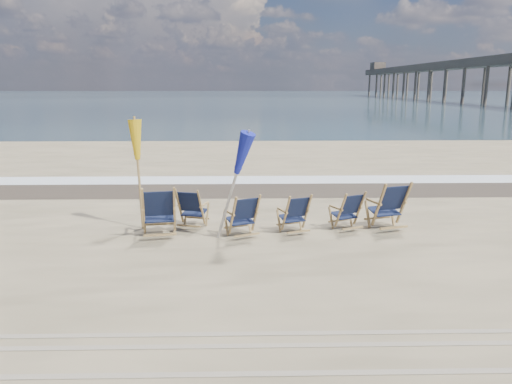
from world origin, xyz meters
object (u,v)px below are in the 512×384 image
at_px(beach_chair_0, 175,211).
at_px(beach_chair_2, 256,215).
at_px(umbrella_blue, 231,153).
at_px(beach_chair_3, 307,213).
at_px(umbrella_yellow, 138,146).
at_px(beach_chair_5, 404,205).
at_px(beach_chair_1, 201,209).
at_px(fishing_pier, 480,75).
at_px(beach_chair_4, 360,210).

bearing_deg(beach_chair_0, beach_chair_2, 171.94).
bearing_deg(umbrella_blue, beach_chair_3, 17.18).
bearing_deg(umbrella_yellow, umbrella_blue, -25.66).
relative_size(beach_chair_5, umbrella_blue, 0.48).
bearing_deg(beach_chair_3, umbrella_yellow, -27.82).
height_order(beach_chair_0, beach_chair_1, beach_chair_0).
bearing_deg(umbrella_yellow, fishing_pier, 60.40).
height_order(beach_chair_2, beach_chair_3, beach_chair_2).
distance_m(beach_chair_1, beach_chair_5, 4.39).
distance_m(beach_chair_0, umbrella_yellow, 1.69).
distance_m(beach_chair_1, beach_chair_2, 1.30).
xyz_separation_m(beach_chair_1, beach_chair_5, (4.39, -0.12, 0.09)).
bearing_deg(beach_chair_5, umbrella_blue, -5.80).
bearing_deg(beach_chair_5, beach_chair_0, -11.10).
xyz_separation_m(umbrella_yellow, umbrella_blue, (2.02, -0.97, -0.03)).
relative_size(beach_chair_0, beach_chair_1, 1.21).
distance_m(beach_chair_0, umbrella_blue, 1.72).
distance_m(beach_chair_3, umbrella_blue, 2.14).
relative_size(beach_chair_3, fishing_pier, 0.01).
bearing_deg(umbrella_yellow, beach_chair_2, -15.25).
xyz_separation_m(beach_chair_5, umbrella_yellow, (-5.73, 0.27, 1.27)).
bearing_deg(beach_chair_5, umbrella_yellow, -19.16).
bearing_deg(beach_chair_2, beach_chair_5, 163.64).
distance_m(beach_chair_0, beach_chair_5, 4.91).
bearing_deg(beach_chair_4, umbrella_yellow, -26.54).
bearing_deg(umbrella_yellow, beach_chair_4, -2.84).
height_order(beach_chair_0, beach_chair_2, beach_chair_0).
bearing_deg(beach_chair_0, umbrella_blue, 158.94).
distance_m(beach_chair_0, beach_chair_4, 3.97).
height_order(umbrella_blue, fishing_pier, fishing_pier).
height_order(beach_chair_1, umbrella_blue, umbrella_blue).
height_order(beach_chair_5, umbrella_blue, umbrella_blue).
distance_m(beach_chair_4, umbrella_yellow, 4.98).
relative_size(beach_chair_4, fishing_pier, 0.01).
relative_size(beach_chair_1, beach_chair_4, 1.04).
relative_size(beach_chair_3, beach_chair_4, 1.00).
bearing_deg(beach_chair_2, umbrella_yellow, -38.96).
bearing_deg(umbrella_blue, umbrella_yellow, 154.34).
height_order(beach_chair_3, umbrella_yellow, umbrella_yellow).
bearing_deg(beach_chair_1, umbrella_yellow, 9.40).
height_order(beach_chair_4, beach_chair_5, beach_chair_5).
height_order(beach_chair_2, umbrella_yellow, umbrella_yellow).
relative_size(beach_chair_2, beach_chair_3, 1.06).
distance_m(beach_chair_5, fishing_pier, 79.72).
bearing_deg(beach_chair_1, fishing_pier, -102.85).
bearing_deg(beach_chair_0, beach_chair_1, -140.23).
xyz_separation_m(beach_chair_0, beach_chair_1, (0.50, 0.58, -0.10)).
bearing_deg(beach_chair_5, beach_chair_1, -18.01).
height_order(beach_chair_0, beach_chair_5, beach_chair_0).
bearing_deg(beach_chair_4, beach_chair_1, -25.11).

